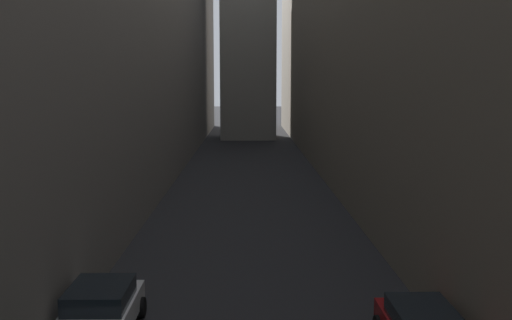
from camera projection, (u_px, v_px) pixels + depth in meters
ground_plane at (250, 187)px, 40.81m from camera, size 264.00×264.00×0.00m
building_block_left at (91, 1)px, 40.90m from camera, size 11.12×108.00×25.66m
building_block_right at (436, 18)px, 41.43m from camera, size 15.49×108.00×23.52m
parked_car_left_far at (100, 310)px, 16.77m from camera, size 2.05×4.06×1.53m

